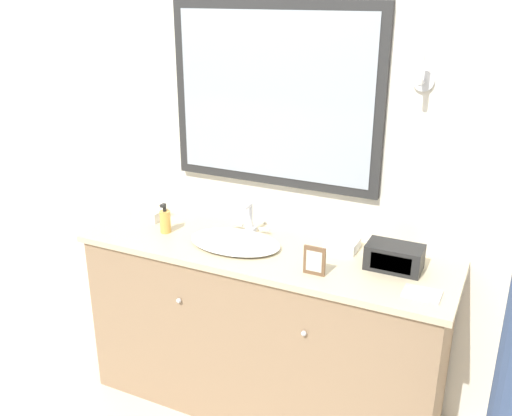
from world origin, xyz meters
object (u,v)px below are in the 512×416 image
soap_bottle (165,221)px  picture_frame (314,261)px  sink_basin (236,241)px  appliance_box (394,257)px

soap_bottle → picture_frame: 0.85m
sink_basin → picture_frame: 0.47m
soap_bottle → appliance_box: size_ratio=0.64×
appliance_box → sink_basin: bearing=-174.2°
soap_bottle → appliance_box: soap_bottle is taller
sink_basin → picture_frame: bearing=-15.8°
sink_basin → soap_bottle: (-0.39, -0.02, 0.04)m
appliance_box → picture_frame: (-0.30, -0.20, 0.01)m
sink_basin → soap_bottle: 0.39m
appliance_box → picture_frame: size_ratio=1.86×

